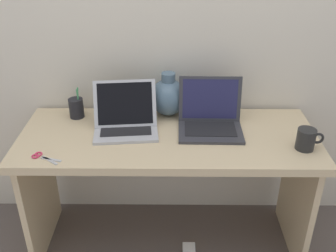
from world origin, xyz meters
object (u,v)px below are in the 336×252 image
Objects in this scene: laptop_left at (126,118)px; power_brick at (189,249)px; green_vase at (168,97)px; pen_cup at (76,108)px; coffee_mug at (306,139)px; scissors at (42,157)px; laptop_right at (210,116)px.

laptop_left is 4.78× the size of power_brick.
green_vase reaches higher than pen_cup.
laptop_left is 2.65× the size of coffee_mug.
coffee_mug is 0.91m from power_brick.
pen_cup is at bearing -175.14° from green_vase.
scissors is at bearing -142.24° from laptop_left.
green_vase is at bearing 145.20° from laptop_right.
scissors is at bearing -101.14° from pen_cup.
coffee_mug reaches higher than power_brick.
laptop_right reaches higher than scissors.
green_vase is 0.86m from power_brick.
laptop_left is at bearing 37.76° from scissors.
laptop_right is at bearing -34.80° from green_vase.
laptop_left is at bearing 155.96° from power_brick.
laptop_right is 0.78m from power_brick.
laptop_right is 2.22× the size of scissors.
green_vase is 3.35× the size of power_brick.
green_vase is 0.49m from pen_cup.
power_brick is at bearing 10.33° from scissors.
green_vase is 0.73m from coffee_mug.
scissors is at bearing -175.92° from coffee_mug.
coffee_mug is at bearing -25.52° from laptop_right.
laptop_right reaches higher than green_vase.
green_vase is at bearing 4.86° from pen_cup.
green_vase reaches higher than laptop_left.
laptop_left is 2.32× the size of scissors.
coffee_mug is at bearing 4.08° from scissors.
pen_cup reaches higher than power_brick.
laptop_left is at bearing -142.52° from green_vase.
laptop_right is at bearing 20.43° from scissors.
coffee_mug is 1.21m from scissors.
green_vase is 1.63× the size of scissors.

